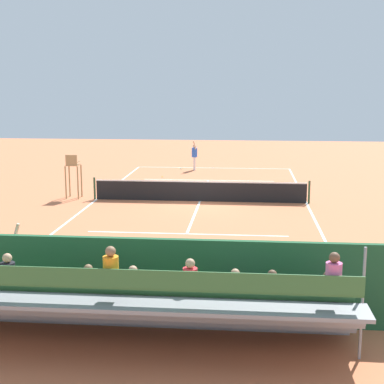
% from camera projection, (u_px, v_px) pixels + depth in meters
% --- Properties ---
extents(ground_plane, '(60.00, 60.00, 0.00)m').
position_uv_depth(ground_plane, '(200.00, 201.00, 27.19)').
color(ground_plane, '#CC7047').
extents(court_line_markings, '(10.10, 22.20, 0.01)m').
position_uv_depth(court_line_markings, '(200.00, 201.00, 27.22)').
color(court_line_markings, white).
rests_on(court_line_markings, ground).
extents(tennis_net, '(10.30, 0.10, 1.07)m').
position_uv_depth(tennis_net, '(200.00, 191.00, 27.10)').
color(tennis_net, black).
rests_on(tennis_net, ground).
extents(backdrop_wall, '(18.00, 0.16, 2.00)m').
position_uv_depth(backdrop_wall, '(151.00, 280.00, 13.31)').
color(backdrop_wall, '#235633').
rests_on(backdrop_wall, ground).
extents(bleacher_stand, '(9.06, 2.40, 2.48)m').
position_uv_depth(bleacher_stand, '(148.00, 304.00, 12.01)').
color(bleacher_stand, gray).
rests_on(bleacher_stand, ground).
extents(umpire_chair, '(0.67, 0.67, 2.14)m').
position_uv_depth(umpire_chair, '(73.00, 171.00, 27.71)').
color(umpire_chair, '#A88456').
rests_on(umpire_chair, ground).
extents(courtside_bench, '(1.80, 0.40, 0.93)m').
position_uv_depth(courtside_bench, '(271.00, 291.00, 13.84)').
color(courtside_bench, '#9E754C').
rests_on(courtside_bench, ground).
extents(equipment_bag, '(0.90, 0.36, 0.36)m').
position_uv_depth(equipment_bag, '(201.00, 305.00, 13.95)').
color(equipment_bag, '#B22D2D').
rests_on(equipment_bag, ground).
extents(tennis_player, '(0.40, 0.55, 1.93)m').
position_uv_depth(tennis_player, '(194.00, 154.00, 36.81)').
color(tennis_player, white).
rests_on(tennis_player, ground).
extents(tennis_racket, '(0.37, 0.59, 0.03)m').
position_uv_depth(tennis_racket, '(180.00, 168.00, 37.69)').
color(tennis_racket, black).
rests_on(tennis_racket, ground).
extents(tennis_ball_near, '(0.07, 0.07, 0.07)m').
position_uv_depth(tennis_ball_near, '(162.00, 177.00, 34.19)').
color(tennis_ball_near, '#CCDB33').
rests_on(tennis_ball_near, ground).
extents(line_judge, '(0.41, 0.55, 1.93)m').
position_uv_depth(line_judge, '(15.00, 259.00, 14.80)').
color(line_judge, '#232328').
rests_on(line_judge, ground).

